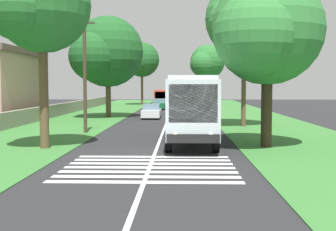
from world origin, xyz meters
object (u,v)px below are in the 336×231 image
Objects in this scene: trailing_minibus_0 at (162,96)px; utility_pole at (85,72)px; roadside_tree_left_1 at (40,8)px; roadside_tree_left_2 at (141,61)px; coach_bus at (191,105)px; trailing_car_0 at (152,112)px; trailing_car_2 at (160,104)px; trailing_car_1 at (183,107)px; roadside_tree_right_1 at (264,33)px; roadside_tree_right_0 at (206,63)px; roadside_tree_left_0 at (106,54)px; roadside_tree_right_2 at (242,21)px.

trailing_minibus_0 is 38.93m from utility_pole.
trailing_minibus_0 is at bearing -5.30° from utility_pole.
roadside_tree_left_2 is at bearing -0.68° from roadside_tree_left_1.
coach_bus reaches higher than trailing_car_0.
trailing_car_0 is 22.58m from roadside_tree_left_1.
roadside_tree_left_2 is at bearing 0.05° from utility_pole.
trailing_car_2 is 8.16m from trailing_minibus_0.
trailing_car_0 is 24.98m from trailing_minibus_0.
trailing_car_1 is 0.54× the size of utility_pole.
utility_pole is at bearing 163.62° from trailing_car_1.
trailing_car_1 is at bearing -13.67° from roadside_tree_left_1.
trailing_car_2 is 38.22m from roadside_tree_right_1.
roadside_tree_right_0 is at bearing -4.24° from coach_bus.
trailing_car_2 is 0.54× the size of utility_pole.
coach_bus is at bearing -123.21° from utility_pole.
roadside_tree_left_0 is at bearing 136.25° from trailing_car_1.
trailing_car_2 is at bearing -164.49° from roadside_tree_left_2.
trailing_car_0 and trailing_car_1 have the same top height.
roadside_tree_right_0 reaches higher than trailing_minibus_0.
roadside_tree_left_1 is 11.54m from roadside_tree_right_1.
trailing_minibus_0 is 0.59× the size of roadside_tree_left_2.
roadside_tree_left_2 is at bearing 12.12° from roadside_tree_right_1.
roadside_tree_right_2 reaches higher than roadside_tree_right_0.
roadside_tree_right_1 is at bearing -179.92° from roadside_tree_right_0.
trailing_car_0 is 7.47m from roadside_tree_left_0.
roadside_tree_left_1 is at bearing 166.33° from trailing_car_1.
trailing_car_0 is at bearing 179.91° from trailing_car_2.
trailing_car_1 is at bearing 7.73° from roadside_tree_right_1.
roadside_tree_right_1 is at bearing -117.98° from coach_bus.
trailing_car_1 and trailing_car_2 have the same top height.
utility_pole is (-38.68, 3.58, 2.63)m from trailing_minibus_0.
trailing_car_0 is 1.00× the size of trailing_car_1.
roadside_tree_left_0 is (1.17, 4.65, 5.73)m from trailing_car_0.
trailing_car_0 is at bearing -104.17° from roadside_tree_left_0.
roadside_tree_left_2 is at bearing 8.31° from coach_bus.
trailing_car_0 is 9.84m from trailing_car_1.
roadside_tree_left_1 is at bearing 136.67° from roadside_tree_right_2.
trailing_car_1 is 24.27m from utility_pole.
trailing_car_1 is 1.00× the size of trailing_car_2.
roadside_tree_left_1 reaches higher than trailing_car_0.
trailing_minibus_0 is 0.61× the size of roadside_tree_left_1.
roadside_tree_right_2 is (-17.92, -4.47, 7.54)m from trailing_car_1.
roadside_tree_right_1 is 11.94m from roadside_tree_right_2.
roadside_tree_left_1 is at bearing 179.32° from roadside_tree_left_2.
trailing_car_0 is 0.72× the size of trailing_minibus_0.
roadside_tree_right_0 is at bearing -12.21° from roadside_tree_left_1.
utility_pole reaches higher than trailing_car_2.
roadside_tree_right_0 reaches higher than trailing_car_0.
coach_bus is 18.70m from trailing_car_0.
coach_bus is 0.98× the size of roadside_tree_right_2.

